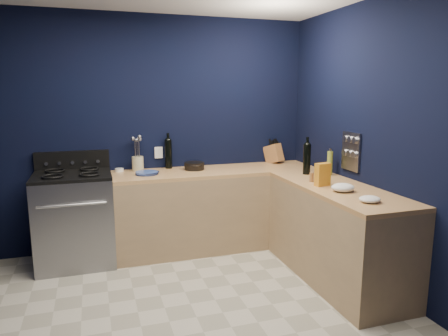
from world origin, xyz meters
name	(u,v)px	position (x,y,z in m)	size (l,w,h in m)	color
floor	(197,318)	(0.00, 0.00, -0.01)	(3.50, 3.50, 0.02)	#B5AE9E
wall_back	(158,133)	(0.00, 1.76, 1.30)	(3.50, 0.02, 2.60)	black
wall_right	(392,146)	(1.76, 0.00, 1.30)	(0.02, 3.50, 2.60)	black
wall_front	(318,233)	(0.00, -1.76, 1.30)	(3.50, 0.02, 2.60)	black
cab_back	(217,210)	(0.60, 1.44, 0.43)	(2.30, 0.63, 0.86)	#9E7F5A
top_back	(216,171)	(0.60, 1.44, 0.88)	(2.30, 0.63, 0.04)	#966334
cab_right	(336,235)	(1.44, 0.29, 0.43)	(0.63, 1.67, 0.86)	#9E7F5A
top_right	(338,189)	(1.44, 0.29, 0.88)	(0.63, 1.67, 0.04)	#966334
gas_range	(75,220)	(-0.93, 1.42, 0.46)	(0.76, 0.66, 0.92)	gray
oven_door	(74,231)	(-0.93, 1.10, 0.45)	(0.59, 0.02, 0.42)	black
cooktop	(72,175)	(-0.93, 1.42, 0.94)	(0.76, 0.66, 0.03)	black
backguard	(72,160)	(-0.93, 1.72, 1.04)	(0.76, 0.06, 0.20)	black
spice_panel	(351,151)	(1.74, 0.55, 1.18)	(0.02, 0.28, 0.38)	gray
wall_outlet	(159,153)	(0.00, 1.74, 1.08)	(0.09, 0.02, 0.13)	white
plate_stack	(147,173)	(-0.18, 1.41, 0.92)	(0.24, 0.24, 0.03)	#2A4091
ramekin	(119,170)	(-0.45, 1.66, 0.92)	(0.09, 0.09, 0.04)	white
utensil_crock	(138,164)	(-0.25, 1.65, 0.98)	(0.13, 0.13, 0.16)	beige
wine_bottle_back	(168,154)	(0.10, 1.69, 1.06)	(0.08, 0.08, 0.33)	black
lemon_basket	(194,166)	(0.36, 1.51, 0.94)	(0.22, 0.22, 0.08)	black
knife_block	(274,154)	(1.41, 1.67, 1.01)	(0.12, 0.20, 0.22)	#966437
wine_bottle_right	(307,159)	(1.44, 0.90, 1.06)	(0.08, 0.08, 0.32)	black
oil_bottle	(330,163)	(1.65, 0.79, 1.03)	(0.06, 0.06, 0.25)	olive
spice_jar_near	(311,177)	(1.30, 0.55, 0.94)	(0.04, 0.04, 0.09)	olive
spice_jar_far	(320,178)	(1.36, 0.49, 0.94)	(0.04, 0.04, 0.08)	olive
crouton_bag	(323,174)	(1.32, 0.37, 1.01)	(0.15, 0.07, 0.21)	#B1240B
towel_front	(343,187)	(1.37, 0.12, 0.94)	(0.21, 0.18, 0.07)	white
towel_end	(370,199)	(1.37, -0.26, 0.93)	(0.17, 0.16, 0.05)	white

